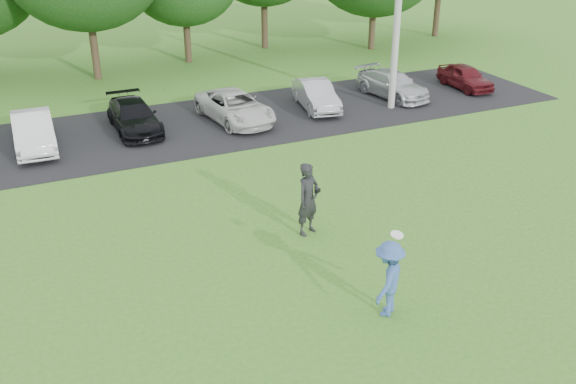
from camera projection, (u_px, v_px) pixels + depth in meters
name	position (u px, v px, depth m)	size (l,w,h in m)	color
ground	(352.00, 305.00, 14.37)	(100.00, 100.00, 0.00)	#376F1F
parking_lot	(188.00, 127.00, 25.05)	(32.00, 6.50, 0.03)	black
frisbee_player	(388.00, 279.00, 13.74)	(1.30, 1.24, 2.16)	#375B9D
camera_bystander	(308.00, 199.00, 16.97)	(0.87, 0.75, 2.02)	black
parked_cars	(150.00, 117.00, 24.27)	(28.42, 4.84, 1.26)	#515358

